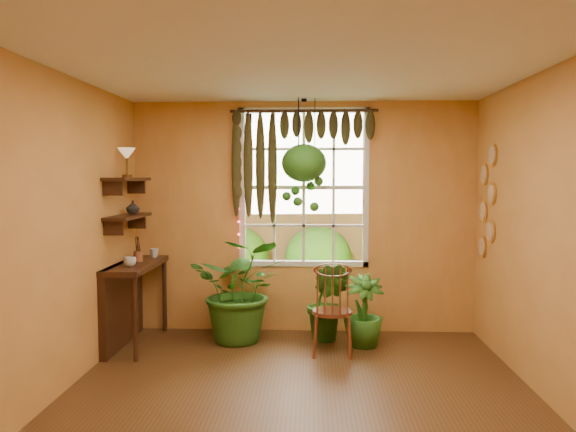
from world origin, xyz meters
The scene contains 23 objects.
floor centered at (0.00, 0.00, 0.00)m, with size 4.50×4.50×0.00m, color #4E3316.
ceiling centered at (0.00, 0.00, 2.70)m, with size 4.50×4.50×0.00m, color white.
wall_back centered at (0.00, 2.25, 1.35)m, with size 4.00×4.00×0.00m, color gold.
wall_left centered at (-2.00, 0.00, 1.35)m, with size 4.50×4.50×0.00m, color gold.
wall_right centered at (2.00, 0.00, 1.35)m, with size 4.50×4.50×0.00m, color gold.
window centered at (0.00, 2.28, 1.70)m, with size 1.52×0.10×1.86m.
valance_vine centered at (-0.08, 2.16, 2.28)m, with size 1.70×0.12×1.10m.
string_lights centered at (-0.76, 2.19, 1.75)m, with size 0.03×0.03×1.54m, color #FF2633, non-canonical shape.
wall_plates centered at (1.98, 1.79, 1.55)m, with size 0.04×0.32×1.10m, color #FEEFD0, non-canonical shape.
counter_ledge centered at (-1.91, 1.60, 0.55)m, with size 0.40×1.20×0.90m.
shelf_lower centered at (-1.88, 1.60, 1.40)m, with size 0.25×0.90×0.04m, color #331E0E.
shelf_upper centered at (-1.88, 1.60, 1.80)m, with size 0.25×0.90×0.04m, color #331E0E.
backyard centered at (0.24, 6.87, 1.28)m, with size 14.00×10.00×12.00m.
windsor_chair centered at (0.31, 1.36, 0.32)m, with size 0.43×0.46×1.11m.
potted_plant_left centered at (-0.68, 1.78, 0.58)m, with size 1.05×0.91×1.17m, color #194712.
potted_plant_mid centered at (0.28, 1.83, 0.44)m, with size 0.49×0.39×0.89m, color #194712.
potted_plant_right centered at (0.66, 1.66, 0.39)m, with size 0.43×0.43×0.77m, color #194712.
hanging_basket centered at (0.01, 2.02, 1.94)m, with size 0.50×0.50×1.28m.
cup_a centered at (-1.78, 1.35, 0.95)m, with size 0.13×0.13×0.10m, color silver.
cup_b centered at (-1.72, 2.01, 0.95)m, with size 0.11×0.11×0.10m, color beige.
brush_jar centered at (-1.80, 1.69, 1.04)m, with size 0.09×0.09×0.35m.
shelf_vase centered at (-1.87, 1.75, 1.49)m, with size 0.14×0.14×0.15m, color #B2AD99.
tiffany_lamp centered at (-1.86, 1.55, 2.05)m, with size 0.19×0.19×0.31m.
Camera 1 is at (0.11, -4.32, 1.83)m, focal length 35.00 mm.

